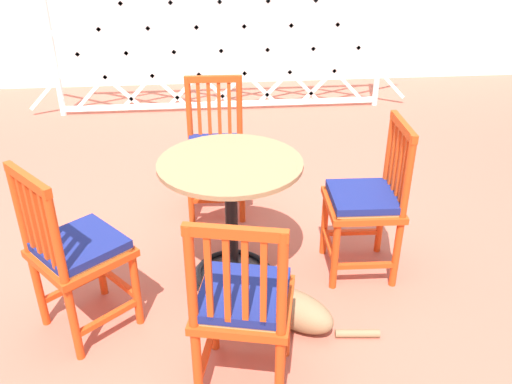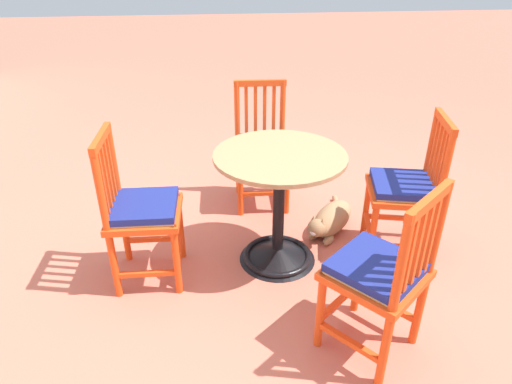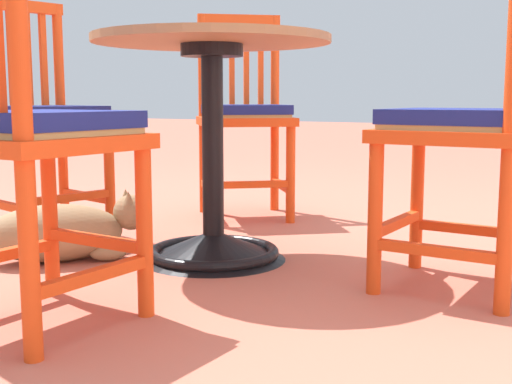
{
  "view_description": "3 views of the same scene",
  "coord_description": "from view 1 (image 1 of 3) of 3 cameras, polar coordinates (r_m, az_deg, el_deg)",
  "views": [
    {
      "loc": [
        -0.06,
        -2.33,
        1.9
      ],
      "look_at": [
        0.19,
        0.31,
        0.47
      ],
      "focal_mm": 37.52,
      "sensor_mm": 36.0,
      "label": 1
    },
    {
      "loc": [
        -2.23,
        0.58,
        1.75
      ],
      "look_at": [
        0.19,
        0.29,
        0.41
      ],
      "focal_mm": 31.43,
      "sensor_mm": 36.0,
      "label": 2
    },
    {
      "loc": [
        1.85,
        1.39,
        0.53
      ],
      "look_at": [
        -0.09,
        0.26,
        0.22
      ],
      "focal_mm": 46.88,
      "sensor_mm": 36.0,
      "label": 3
    }
  ],
  "objects": [
    {
      "name": "ground_plane",
      "position": [
        3.01,
        -3.17,
        -10.88
      ],
      "size": [
        24.0,
        24.0,
        0.0
      ],
      "primitive_type": "plane",
      "color": "#BC604C"
    },
    {
      "name": "lattice_fence_panel",
      "position": [
        5.51,
        -3.74,
        14.8
      ],
      "size": [
        3.91,
        0.06,
        1.23
      ],
      "color": "white",
      "rests_on": "ground_plane"
    },
    {
      "name": "cafe_table",
      "position": [
        2.98,
        -2.59,
        -4.51
      ],
      "size": [
        0.76,
        0.76,
        0.73
      ],
      "color": "black",
      "rests_on": "ground_plane"
    },
    {
      "name": "orange_chair_at_corner",
      "position": [
        3.6,
        -4.35,
        4.47
      ],
      "size": [
        0.41,
        0.41,
        0.91
      ],
      "color": "#D64214",
      "rests_on": "ground_plane"
    },
    {
      "name": "orange_chair_facing_out",
      "position": [
        2.68,
        -18.62,
        -6.12
      ],
      "size": [
        0.56,
        0.56,
        0.91
      ],
      "color": "#D64214",
      "rests_on": "ground_plane"
    },
    {
      "name": "orange_chair_near_fence",
      "position": [
        2.25,
        -1.4,
        -11.86
      ],
      "size": [
        0.48,
        0.48,
        0.91
      ],
      "color": "#D64214",
      "rests_on": "ground_plane"
    },
    {
      "name": "orange_chair_by_planter",
      "position": [
        3.02,
        11.71,
        -1.05
      ],
      "size": [
        0.42,
        0.42,
        0.91
      ],
      "color": "#D64214",
      "rests_on": "ground_plane"
    },
    {
      "name": "tabby_cat",
      "position": [
        2.79,
        3.42,
        -12.06
      ],
      "size": [
        0.67,
        0.44,
        0.23
      ],
      "color": "#8E704C",
      "rests_on": "ground_plane"
    }
  ]
}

